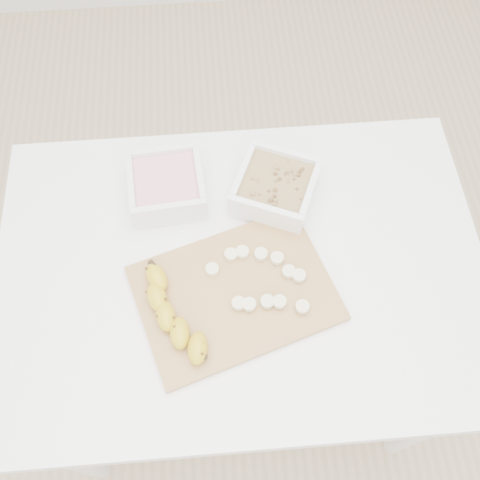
{
  "coord_description": "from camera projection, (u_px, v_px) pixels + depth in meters",
  "views": [
    {
      "loc": [
        -0.04,
        -0.45,
        1.74
      ],
      "look_at": [
        0.0,
        0.03,
        0.81
      ],
      "focal_mm": 40.0,
      "sensor_mm": 36.0,
      "label": 1
    }
  ],
  "objects": [
    {
      "name": "banana",
      "position": [
        174.0,
        316.0,
        1.0
      ],
      "size": [
        0.11,
        0.22,
        0.04
      ],
      "primitive_type": null,
      "rotation": [
        0.0,
        0.0,
        0.26
      ],
      "color": "gold",
      "rests_on": "cutting_board"
    },
    {
      "name": "ground",
      "position": [
        241.0,
        362.0,
        1.75
      ],
      "size": [
        3.5,
        3.5,
        0.0
      ],
      "primitive_type": "plane",
      "color": "#C6AD89",
      "rests_on": "ground"
    },
    {
      "name": "bowl_yogurt",
      "position": [
        167.0,
        186.0,
        1.13
      ],
      "size": [
        0.17,
        0.17,
        0.07
      ],
      "color": "white",
      "rests_on": "table"
    },
    {
      "name": "table",
      "position": [
        241.0,
        285.0,
        1.17
      ],
      "size": [
        1.0,
        0.7,
        0.75
      ],
      "color": "white",
      "rests_on": "ground"
    },
    {
      "name": "banana_slices",
      "position": [
        262.0,
        279.0,
        1.05
      ],
      "size": [
        0.2,
        0.15,
        0.02
      ],
      "color": "beige",
      "rests_on": "cutting_board"
    },
    {
      "name": "bowl_granola",
      "position": [
        275.0,
        188.0,
        1.13
      ],
      "size": [
        0.21,
        0.21,
        0.07
      ],
      "color": "white",
      "rests_on": "table"
    },
    {
      "name": "cutting_board",
      "position": [
        235.0,
        293.0,
        1.05
      ],
      "size": [
        0.44,
        0.37,
        0.01
      ],
      "primitive_type": "cube",
      "rotation": [
        0.0,
        0.0,
        0.31
      ],
      "color": "#AD8345",
      "rests_on": "table"
    }
  ]
}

